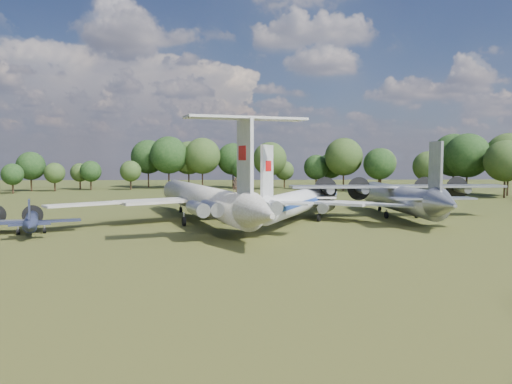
{
  "coord_description": "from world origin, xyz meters",
  "views": [
    {
      "loc": [
        8.85,
        -74.25,
        10.19
      ],
      "look_at": [
        11.61,
        -0.15,
        5.0
      ],
      "focal_mm": 35.0,
      "sensor_mm": 36.0,
      "label": 1
    }
  ],
  "objects_px": {
    "tu104_jet": "(303,205)",
    "person_on_il62": "(235,185)",
    "il62_airliner": "(202,204)",
    "small_prop_west": "(31,224)",
    "an12_transport": "(399,202)"
  },
  "relations": [
    {
      "from": "an12_transport",
      "to": "small_prop_west",
      "type": "height_order",
      "value": "an12_transport"
    },
    {
      "from": "an12_transport",
      "to": "small_prop_west",
      "type": "relative_size",
      "value": 2.39
    },
    {
      "from": "tu104_jet",
      "to": "small_prop_west",
      "type": "bearing_deg",
      "value": -137.78
    },
    {
      "from": "tu104_jet",
      "to": "small_prop_west",
      "type": "distance_m",
      "value": 40.37
    },
    {
      "from": "tu104_jet",
      "to": "small_prop_west",
      "type": "relative_size",
      "value": 2.9
    },
    {
      "from": "tu104_jet",
      "to": "an12_transport",
      "type": "height_order",
      "value": "an12_transport"
    },
    {
      "from": "tu104_jet",
      "to": "person_on_il62",
      "type": "xyz_separation_m",
      "value": [
        -10.9,
        -18.5,
        4.26
      ]
    },
    {
      "from": "il62_airliner",
      "to": "person_on_il62",
      "type": "relative_size",
      "value": 30.99
    },
    {
      "from": "tu104_jet",
      "to": "person_on_il62",
      "type": "distance_m",
      "value": 21.89
    },
    {
      "from": "tu104_jet",
      "to": "person_on_il62",
      "type": "height_order",
      "value": "person_on_il62"
    },
    {
      "from": "small_prop_west",
      "to": "person_on_il62",
      "type": "distance_m",
      "value": 28.31
    },
    {
      "from": "tu104_jet",
      "to": "an12_transport",
      "type": "bearing_deg",
      "value": 32.03
    },
    {
      "from": "il62_airliner",
      "to": "tu104_jet",
      "type": "relative_size",
      "value": 1.19
    },
    {
      "from": "il62_airliner",
      "to": "an12_transport",
      "type": "xyz_separation_m",
      "value": [
        32.78,
        5.69,
        -0.2
      ]
    },
    {
      "from": "il62_airliner",
      "to": "person_on_il62",
      "type": "height_order",
      "value": "person_on_il62"
    }
  ]
}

